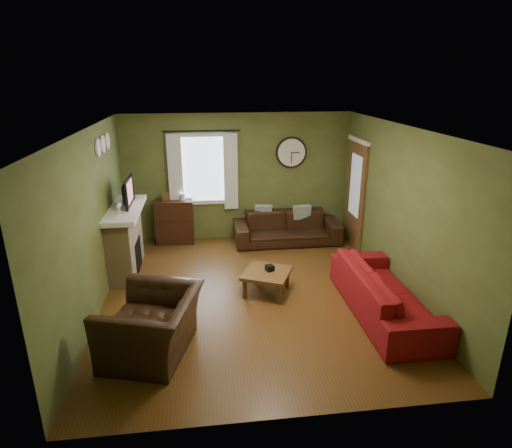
{
  "coord_description": "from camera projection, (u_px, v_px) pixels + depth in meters",
  "views": [
    {
      "loc": [
        -0.71,
        -5.98,
        3.31
      ],
      "look_at": [
        0.1,
        0.4,
        1.05
      ],
      "focal_mm": 30.0,
      "sensor_mm": 36.0,
      "label": 1
    }
  ],
  "objects": [
    {
      "name": "fireplace",
      "position": [
        125.0,
        242.0,
        7.43
      ],
      "size": [
        0.4,
        1.4,
        1.1
      ],
      "primitive_type": "cube",
      "color": "tan",
      "rests_on": "floor"
    },
    {
      "name": "coffee_table",
      "position": [
        267.0,
        282.0,
        6.8
      ],
      "size": [
        0.91,
        0.91,
        0.37
      ],
      "primitive_type": null,
      "rotation": [
        0.0,
        0.0,
        -0.43
      ],
      "color": "brown",
      "rests_on": "floor"
    },
    {
      "name": "sofa_red",
      "position": [
        385.0,
        292.0,
        6.16
      ],
      "size": [
        0.91,
        2.33,
        0.68
      ],
      "primitive_type": "imported",
      "rotation": [
        0.0,
        0.0,
        1.57
      ],
      "color": "maroon",
      "rests_on": "floor"
    },
    {
      "name": "door",
      "position": [
        356.0,
        195.0,
        8.43
      ],
      "size": [
        0.05,
        0.9,
        2.1
      ],
      "primitive_type": "cube",
      "color": "brown",
      "rests_on": "floor"
    },
    {
      "name": "curtain_right",
      "position": [
        231.0,
        172.0,
        8.6
      ],
      "size": [
        0.28,
        0.04,
        1.55
      ],
      "primitive_type": "cube",
      "color": "silver",
      "rests_on": "wall_back"
    },
    {
      "name": "bookshelf",
      "position": [
        175.0,
        222.0,
        8.74
      ],
      "size": [
        0.76,
        0.32,
        0.91
      ],
      "primitive_type": null,
      "color": "black",
      "rests_on": "floor"
    },
    {
      "name": "tv",
      "position": [
        125.0,
        195.0,
        7.3
      ],
      "size": [
        0.08,
        0.6,
        0.35
      ],
      "primitive_type": "imported",
      "rotation": [
        0.0,
        0.0,
        1.57
      ],
      "color": "black",
      "rests_on": "mantel"
    },
    {
      "name": "sofa_brown",
      "position": [
        287.0,
        228.0,
        8.81
      ],
      "size": [
        2.15,
        0.84,
        0.63
      ],
      "primitive_type": "imported",
      "color": "black",
      "rests_on": "floor"
    },
    {
      "name": "wall_front",
      "position": [
        286.0,
        306.0,
        3.92
      ],
      "size": [
        4.6,
        0.0,
        2.6
      ],
      "primitive_type": "cube",
      "color": "#56612D",
      "rests_on": "ground"
    },
    {
      "name": "curtain_left",
      "position": [
        175.0,
        173.0,
        8.47
      ],
      "size": [
        0.28,
        0.04,
        1.55
      ],
      "primitive_type": "cube",
      "color": "silver",
      "rests_on": "wall_back"
    },
    {
      "name": "pillow_right",
      "position": [
        264.0,
        213.0,
        8.97
      ],
      "size": [
        0.38,
        0.19,
        0.36
      ],
      "primitive_type": "cube",
      "rotation": [
        0.0,
        0.0,
        -0.24
      ],
      "color": "#93A3A7",
      "rests_on": "sofa_brown"
    },
    {
      "name": "window_pane",
      "position": [
        203.0,
        169.0,
        8.61
      ],
      "size": [
        1.0,
        0.02,
        1.3
      ],
      "primitive_type": null,
      "color": "silver",
      "rests_on": "wall_back"
    },
    {
      "name": "wall_clock",
      "position": [
        291.0,
        153.0,
        8.7
      ],
      "size": [
        0.64,
        0.06,
        0.64
      ],
      "primitive_type": null,
      "color": "white",
      "rests_on": "wall_back"
    },
    {
      "name": "tv_screen",
      "position": [
        129.0,
        192.0,
        7.3
      ],
      "size": [
        0.02,
        0.62,
        0.36
      ],
      "primitive_type": "cube",
      "color": "#994C3F",
      "rests_on": "mantel"
    },
    {
      "name": "mantel",
      "position": [
        123.0,
        210.0,
        7.23
      ],
      "size": [
        0.58,
        1.6,
        0.08
      ],
      "primitive_type": "cube",
      "color": "white",
      "rests_on": "fireplace"
    },
    {
      "name": "curtain_rod",
      "position": [
        202.0,
        131.0,
        8.27
      ],
      "size": [
        0.03,
        0.03,
        1.5
      ],
      "primitive_type": "cylinder",
      "color": "black",
      "rests_on": "wall_back"
    },
    {
      "name": "book",
      "position": [
        170.0,
        196.0,
        8.74
      ],
      "size": [
        0.24,
        0.25,
        0.02
      ],
      "primitive_type": "imported",
      "rotation": [
        0.0,
        0.0,
        0.63
      ],
      "color": "brown",
      "rests_on": "bookshelf"
    },
    {
      "name": "pillow_left",
      "position": [
        302.0,
        214.0,
        8.93
      ],
      "size": [
        0.38,
        0.15,
        0.37
      ],
      "primitive_type": "cube",
      "rotation": [
        0.0,
        0.0,
        0.11
      ],
      "color": "#93A3A7",
      "rests_on": "sofa_brown"
    },
    {
      "name": "tissue_box",
      "position": [
        270.0,
        269.0,
        6.77
      ],
      "size": [
        0.15,
        0.15,
        0.09
      ],
      "primitive_type": "cube",
      "rotation": [
        0.0,
        0.0,
        0.36
      ],
      "color": "black",
      "rests_on": "coffee_table"
    },
    {
      "name": "medallion_right",
      "position": [
        107.0,
        141.0,
        7.17
      ],
      "size": [
        0.28,
        0.28,
        0.03
      ],
      "primitive_type": "cylinder",
      "color": "white",
      "rests_on": "wall_left"
    },
    {
      "name": "firebox",
      "position": [
        138.0,
        255.0,
        7.53
      ],
      "size": [
        0.04,
        0.6,
        0.55
      ],
      "primitive_type": "cube",
      "color": "black",
      "rests_on": "fireplace"
    },
    {
      "name": "armchair",
      "position": [
        152.0,
        325.0,
        5.26
      ],
      "size": [
        1.35,
        1.45,
        0.78
      ],
      "primitive_type": "imported",
      "rotation": [
        0.0,
        0.0,
        -1.85
      ],
      "color": "black",
      "rests_on": "floor"
    },
    {
      "name": "ceiling",
      "position": [
        252.0,
        128.0,
        5.92
      ],
      "size": [
        4.6,
        5.2,
        0.0
      ],
      "primitive_type": "cube",
      "color": "white",
      "rests_on": "ground"
    },
    {
      "name": "floor",
      "position": [
        253.0,
        295.0,
        6.78
      ],
      "size": [
        4.6,
        5.2,
        0.0
      ],
      "primitive_type": "cube",
      "color": "#593716",
      "rests_on": "ground"
    },
    {
      "name": "medallion_mid",
      "position": [
        103.0,
        144.0,
        6.84
      ],
      "size": [
        0.28,
        0.28,
        0.03
      ],
      "primitive_type": "cylinder",
      "color": "white",
      "rests_on": "wall_left"
    },
    {
      "name": "wine_glass_a",
      "position": [
        118.0,
        211.0,
        6.71
      ],
      "size": [
        0.07,
        0.07,
        0.2
      ],
      "primitive_type": null,
      "color": "white",
      "rests_on": "mantel"
    },
    {
      "name": "wall_right",
      "position": [
        400.0,
        211.0,
        6.62
      ],
      "size": [
        0.0,
        5.2,
        2.6
      ],
      "primitive_type": "cube",
      "color": "#56612D",
      "rests_on": "ground"
    },
    {
      "name": "wall_back",
      "position": [
        238.0,
        178.0,
        8.78
      ],
      "size": [
        4.6,
        0.0,
        2.6
      ],
      "primitive_type": "cube",
      "color": "#56612D",
      "rests_on": "ground"
    },
    {
      "name": "wine_glass_b",
      "position": [
        120.0,
        209.0,
        6.81
      ],
      "size": [
        0.07,
        0.07,
        0.21
      ],
      "primitive_type": null,
      "color": "white",
      "rests_on": "mantel"
    },
    {
      "name": "medallion_left",
      "position": [
        98.0,
        148.0,
        6.51
      ],
      "size": [
        0.28,
        0.28,
        0.03
      ],
      "primitive_type": "cylinder",
      "color": "white",
      "rests_on": "wall_left"
    },
    {
      "name": "wall_left",
      "position": [
        92.0,
        224.0,
        6.08
      ],
      "size": [
        0.0,
        5.2,
        2.6
      ],
      "primitive_type": "cube",
      "color": "#56612D",
      "rests_on": "ground"
    }
  ]
}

